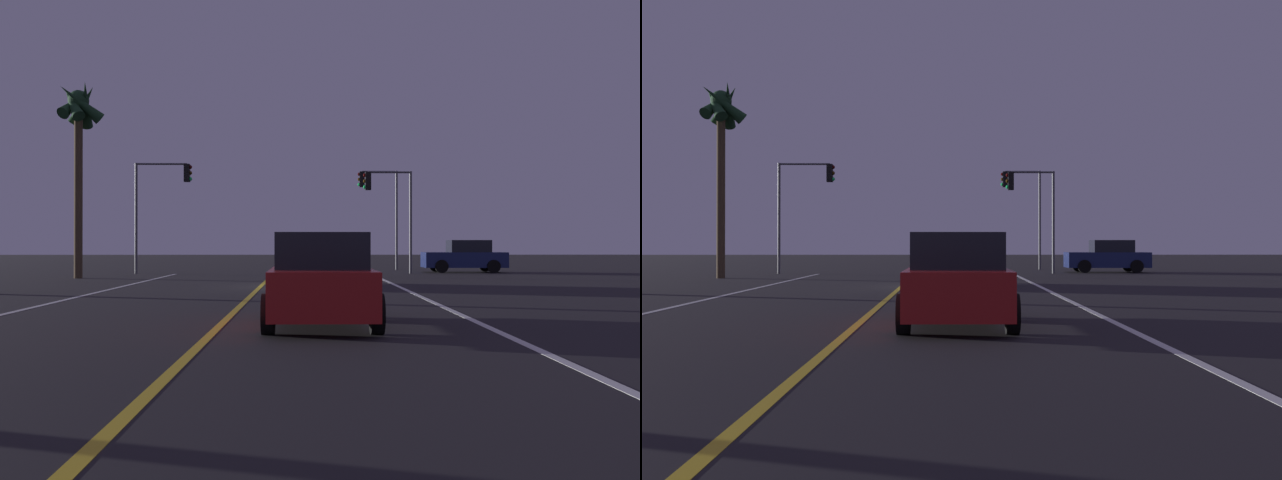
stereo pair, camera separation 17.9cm
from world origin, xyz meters
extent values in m
cube|color=silver|center=(4.86, 15.61, 0.00)|extent=(0.16, 43.22, 0.01)
cube|color=gold|center=(0.00, 15.61, 0.00)|extent=(0.16, 43.22, 0.01)
cylinder|color=black|center=(0.71, 28.44, 0.34)|extent=(0.22, 0.68, 0.68)
cylinder|color=black|center=(2.51, 28.44, 0.34)|extent=(0.22, 0.68, 0.68)
cylinder|color=black|center=(0.71, 25.74, 0.34)|extent=(0.22, 0.68, 0.68)
cylinder|color=black|center=(2.51, 25.74, 0.34)|extent=(0.22, 0.68, 0.68)
cube|color=silver|center=(1.61, 27.09, 0.66)|extent=(1.80, 4.30, 0.80)
cube|color=black|center=(1.61, 26.84, 1.38)|extent=(1.60, 2.10, 0.64)
cube|color=red|center=(1.01, 24.99, 0.76)|extent=(0.24, 0.08, 0.16)
cube|color=red|center=(2.21, 24.99, 0.76)|extent=(0.24, 0.08, 0.16)
cylinder|color=black|center=(0.95, 16.35, 0.34)|extent=(0.22, 0.68, 0.68)
cylinder|color=black|center=(2.75, 16.35, 0.34)|extent=(0.22, 0.68, 0.68)
cylinder|color=black|center=(0.95, 13.65, 0.34)|extent=(0.22, 0.68, 0.68)
cylinder|color=black|center=(2.75, 13.65, 0.34)|extent=(0.22, 0.68, 0.68)
cube|color=maroon|center=(1.85, 15.00, 0.66)|extent=(1.80, 4.30, 0.80)
cube|color=black|center=(1.85, 14.75, 1.38)|extent=(1.60, 2.10, 0.64)
cube|color=red|center=(1.25, 12.90, 0.76)|extent=(0.24, 0.08, 0.16)
cube|color=red|center=(2.45, 12.90, 0.76)|extent=(0.24, 0.08, 0.16)
cylinder|color=black|center=(8.61, 38.25, 0.34)|extent=(0.68, 0.22, 0.68)
cylinder|color=black|center=(8.61, 40.05, 0.34)|extent=(0.68, 0.22, 0.68)
cylinder|color=black|center=(11.31, 38.25, 0.34)|extent=(0.68, 0.22, 0.68)
cylinder|color=black|center=(11.31, 40.05, 0.34)|extent=(0.68, 0.22, 0.68)
cube|color=navy|center=(9.96, 39.15, 0.66)|extent=(4.30, 1.80, 0.80)
cube|color=black|center=(10.21, 39.15, 1.38)|extent=(2.10, 1.60, 0.64)
cube|color=red|center=(12.06, 38.55, 0.76)|extent=(0.08, 0.24, 0.16)
cube|color=red|center=(12.06, 39.75, 0.76)|extent=(0.08, 0.24, 0.16)
cylinder|color=#4C4C51|center=(6.93, 37.72, 2.59)|extent=(0.14, 0.14, 5.18)
cylinder|color=#4C4C51|center=(5.85, 37.72, 5.13)|extent=(2.16, 0.10, 0.10)
cube|color=black|center=(4.77, 37.72, 4.68)|extent=(0.28, 0.36, 0.90)
sphere|color=#3A0605|center=(4.61, 37.72, 4.98)|extent=(0.20, 0.20, 0.20)
sphere|color=#3C2706|center=(4.61, 37.72, 4.68)|extent=(0.20, 0.20, 0.20)
sphere|color=#19E059|center=(4.61, 37.72, 4.38)|extent=(0.20, 0.20, 0.20)
cylinder|color=#4C4C51|center=(-6.93, 37.72, 2.79)|extent=(0.14, 0.14, 5.58)
cylinder|color=#4C4C51|center=(-5.66, 37.72, 5.53)|extent=(2.55, 0.10, 0.10)
cube|color=black|center=(-4.38, 37.72, 5.08)|extent=(0.28, 0.36, 0.90)
sphere|color=#3A0605|center=(-4.22, 37.72, 5.38)|extent=(0.20, 0.20, 0.20)
sphere|color=#3C2706|center=(-4.22, 37.72, 5.08)|extent=(0.20, 0.20, 0.20)
sphere|color=#19E059|center=(-4.22, 37.72, 4.78)|extent=(0.20, 0.20, 0.20)
cylinder|color=#4C4C51|center=(6.93, 43.22, 2.89)|extent=(0.14, 0.14, 5.78)
cylinder|color=#4C4C51|center=(5.92, 43.22, 5.73)|extent=(2.02, 0.10, 0.10)
cube|color=black|center=(4.91, 43.22, 5.28)|extent=(0.28, 0.36, 0.90)
sphere|color=#3A0605|center=(4.75, 43.22, 5.58)|extent=(0.20, 0.20, 0.20)
sphere|color=#3C2706|center=(4.75, 43.22, 5.28)|extent=(0.20, 0.20, 0.20)
sphere|color=#19E059|center=(4.75, 43.22, 4.98)|extent=(0.20, 0.20, 0.20)
cylinder|color=#473826|center=(-8.32, 33.01, 3.76)|extent=(0.36, 0.36, 7.51)
sphere|color=#19381E|center=(-8.32, 33.01, 7.76)|extent=(0.90, 0.90, 0.90)
cone|color=#19381E|center=(-8.03, 33.08, 7.61)|extent=(1.03, 2.04, 2.04)
cone|color=#19381E|center=(-8.19, 33.28, 7.61)|extent=(1.62, 1.16, 1.83)
cone|color=#19381E|center=(-8.60, 33.10, 7.61)|extent=(1.08, 1.78, 1.48)
cone|color=#19381E|center=(-8.53, 32.79, 7.61)|extent=(1.54, 1.51, 1.69)
cone|color=#19381E|center=(-8.16, 32.75, 7.61)|extent=(2.02, 1.56, 1.71)
camera|label=1|loc=(1.56, 1.95, 1.50)|focal=39.76mm
camera|label=2|loc=(1.73, 1.95, 1.50)|focal=39.76mm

